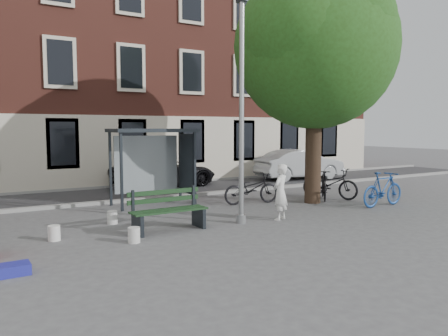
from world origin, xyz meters
name	(u,v)px	position (x,y,z in m)	size (l,w,h in m)	color
ground	(241,223)	(0.00, 0.00, 0.00)	(90.00, 90.00, 0.00)	#4C4C4F
road	(149,192)	(0.00, 7.00, 0.01)	(40.00, 4.00, 0.01)	#28282B
curb_near	(169,197)	(0.00, 5.00, 0.06)	(40.00, 0.25, 0.12)	gray
curb_far	(133,185)	(0.00, 9.00, 0.06)	(40.00, 0.25, 0.12)	gray
building_row	(105,44)	(0.00, 13.00, 7.00)	(30.00, 8.00, 14.00)	brown
lamppost	(242,123)	(0.00, 0.00, 2.78)	(0.28, 0.35, 6.11)	#9EA0A3
tree_right	(318,41)	(4.01, 1.38, 5.62)	(5.76, 5.60, 8.20)	black
bus_shelter	(162,149)	(-0.61, 4.11, 1.92)	(2.85, 1.45, 2.62)	#1E2328
painter	(280,192)	(1.20, -0.22, 0.81)	(0.59, 0.39, 1.61)	white
bench	(168,212)	(-2.10, 0.23, 0.47)	(2.02, 0.71, 1.03)	#1E2328
bike_a	(251,189)	(2.00, 2.41, 0.54)	(0.71, 2.05, 1.08)	black
bike_b	(383,189)	(5.53, -0.28, 0.59)	(0.55, 1.96, 1.18)	navy
bike_c	(330,183)	(5.22, 1.89, 0.57)	(0.76, 2.18, 1.14)	black
bike_d	(324,185)	(4.82, 1.79, 0.54)	(0.51, 1.80, 1.08)	black
car_dark	(165,172)	(1.21, 8.18, 0.66)	(2.20, 4.78, 1.33)	black
car_silver	(300,164)	(8.41, 7.30, 0.77)	(1.63, 4.66, 1.54)	#ABAFB3
blue_crate	(14,269)	(-5.88, -1.50, 0.10)	(0.55, 0.40, 0.20)	navy
bucket_a	(54,233)	(-4.82, 0.66, 0.18)	(0.28, 0.28, 0.36)	white
bucket_b	(134,235)	(-3.27, -0.48, 0.18)	(0.28, 0.28, 0.36)	silver
bucket_c	(112,217)	(-3.11, 1.74, 0.18)	(0.28, 0.28, 0.36)	silver
notice_sign	(317,165)	(5.37, 2.76, 1.20)	(0.30, 0.05, 1.71)	#9EA0A3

